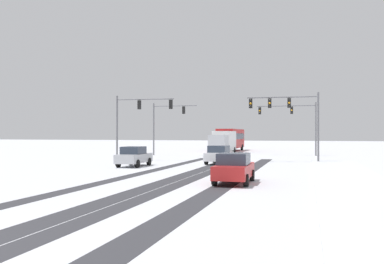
{
  "coord_description": "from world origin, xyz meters",
  "views": [
    {
      "loc": [
        8.81,
        -6.3,
        2.65
      ],
      "look_at": [
        0.0,
        24.07,
        2.8
      ],
      "focal_mm": 37.5,
      "sensor_mm": 36.0,
      "label": 1
    }
  ],
  "objects": [
    {
      "name": "sidewalk_kerb_right",
      "position": [
        11.11,
        15.47,
        0.06
      ],
      "size": [
        4.0,
        37.82,
        0.12
      ],
      "primitive_type": "cube",
      "color": "white",
      "rests_on": "ground"
    },
    {
      "name": "car_red_third",
      "position": [
        4.99,
        14.95,
        0.82
      ],
      "size": [
        1.88,
        4.12,
        1.62
      ],
      "color": "red",
      "rests_on": "ground"
    },
    {
      "name": "car_white_lead",
      "position": [
        1.26,
        28.34,
        0.82
      ],
      "size": [
        1.98,
        4.18,
        1.62
      ],
      "color": "silver",
      "rests_on": "ground"
    },
    {
      "name": "bus_oncoming",
      "position": [
        -2.66,
        54.86,
        1.99
      ],
      "size": [
        2.73,
        11.02,
        3.38
      ],
      "color": "#B21E1E",
      "rests_on": "ground"
    },
    {
      "name": "traffic_signal_far_right",
      "position": [
        7.21,
        44.34,
        4.69
      ],
      "size": [
        7.17,
        0.42,
        6.5
      ],
      "color": "slate",
      "rests_on": "ground"
    },
    {
      "name": "traffic_signal_far_left",
      "position": [
        -8.18,
        40.4,
        4.4
      ],
      "size": [
        5.69,
        0.38,
        6.5
      ],
      "color": "slate",
      "rests_on": "ground"
    },
    {
      "name": "traffic_signal_near_right",
      "position": [
        7.1,
        32.19,
        4.81
      ],
      "size": [
        6.59,
        0.76,
        6.5
      ],
      "color": "slate",
      "rests_on": "ground"
    },
    {
      "name": "car_silver_second",
      "position": [
        -4.84,
        23.75,
        0.82
      ],
      "size": [
        1.92,
        4.14,
        1.62
      ],
      "color": "#B7BABF",
      "rests_on": "ground"
    },
    {
      "name": "traffic_signal_near_left",
      "position": [
        -7.66,
        30.57,
        4.64
      ],
      "size": [
        5.97,
        0.8,
        6.5
      ],
      "color": "slate",
      "rests_on": "ground"
    },
    {
      "name": "wheel_track_right_lane",
      "position": [
        -1.96,
        17.19,
        0.0
      ],
      "size": [
        0.99,
        37.82,
        0.01
      ],
      "primitive_type": "cube",
      "color": "#38383D",
      "rests_on": "ground"
    },
    {
      "name": "wheel_track_oncoming",
      "position": [
        1.21,
        17.19,
        0.0
      ],
      "size": [
        1.12,
        37.82,
        0.01
      ],
      "primitive_type": "cube",
      "color": "#38383D",
      "rests_on": "ground"
    },
    {
      "name": "wheel_track_center",
      "position": [
        4.68,
        17.19,
        0.0
      ],
      "size": [
        1.15,
        37.82,
        0.01
      ],
      "primitive_type": "cube",
      "color": "#38383D",
      "rests_on": "ground"
    },
    {
      "name": "wheel_track_left_lane",
      "position": [
        2.28,
        17.19,
        0.0
      ],
      "size": [
        0.92,
        37.82,
        0.01
      ],
      "primitive_type": "cube",
      "color": "#38383D",
      "rests_on": "ground"
    },
    {
      "name": "box_truck_delivery",
      "position": [
        -2.01,
        45.73,
        1.63
      ],
      "size": [
        2.39,
        7.43,
        3.02
      ],
      "color": "#B7BABF",
      "rests_on": "ground"
    }
  ]
}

